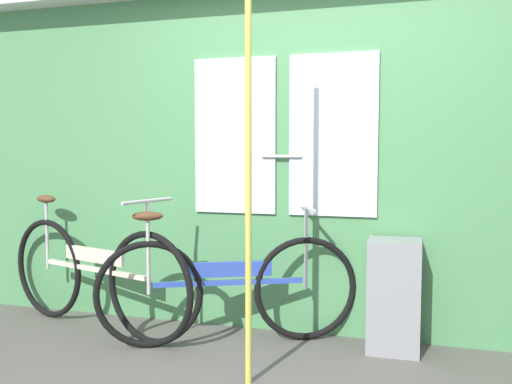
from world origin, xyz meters
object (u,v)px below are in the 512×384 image
Objects in this scene: bicycle_near_door at (228,288)px; bicycle_leaning_behind at (94,274)px; trash_bin_by_wall at (394,296)px; handrail_pole at (248,167)px.

bicycle_near_door is 1.02m from bicycle_leaning_behind.
trash_bin_by_wall is 0.30× the size of handrail_pole.
trash_bin_by_wall is (2.08, 0.16, -0.04)m from bicycle_leaning_behind.
handrail_pole is at bearing -5.18° from bicycle_leaning_behind.
trash_bin_by_wall is at bearing -14.96° from bicycle_near_door.
bicycle_near_door is at bearing 17.00° from bicycle_leaning_behind.
bicycle_near_door is 0.91× the size of bicycle_leaning_behind.
bicycle_leaning_behind is 2.45× the size of trash_bin_by_wall.
bicycle_leaning_behind reaches higher than trash_bin_by_wall.
bicycle_near_door is 0.67× the size of handrail_pole.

